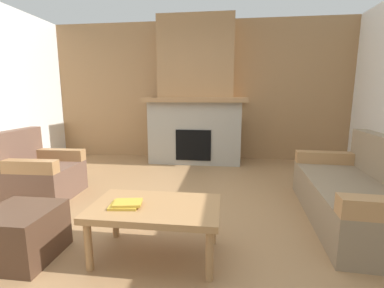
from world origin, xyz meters
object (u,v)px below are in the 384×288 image
(armchair, at_px, (40,174))
(ottoman, at_px, (21,234))
(coffee_table, at_px, (155,212))
(couch, at_px, (360,195))
(fireplace, at_px, (196,101))

(armchair, distance_m, ottoman, 1.44)
(armchair, relative_size, ottoman, 1.63)
(ottoman, bearing_deg, coffee_table, 8.47)
(couch, bearing_deg, coffee_table, -155.99)
(fireplace, relative_size, couch, 1.46)
(fireplace, bearing_deg, ottoman, -106.48)
(fireplace, height_order, armchair, fireplace)
(coffee_table, bearing_deg, ottoman, -171.53)
(armchair, xyz_separation_m, ottoman, (0.74, -1.23, -0.09))
(couch, height_order, coffee_table, couch)
(fireplace, relative_size, armchair, 3.18)
(coffee_table, relative_size, ottoman, 1.92)
(fireplace, xyz_separation_m, ottoman, (-1.00, -3.37, -0.96))
(fireplace, relative_size, coffee_table, 2.70)
(armchair, relative_size, coffee_table, 0.85)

